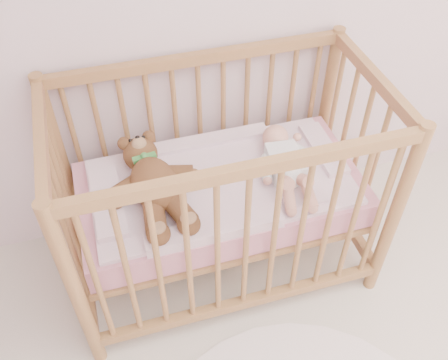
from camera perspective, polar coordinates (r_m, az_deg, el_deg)
name	(u,v)px	position (r m, az deg, el deg)	size (l,w,h in m)	color
crib	(221,191)	(2.19, -0.37, -1.32)	(1.36, 0.76, 1.00)	#9F6443
mattress	(221,194)	(2.20, -0.37, -1.58)	(1.22, 0.62, 0.13)	pink
blanket	(221,182)	(2.14, -0.38, -0.22)	(1.10, 0.58, 0.06)	pink
baby	(285,160)	(2.15, 7.00, 2.34)	(0.25, 0.53, 0.13)	white
teddy_bear	(155,185)	(2.03, -7.93, -0.53)	(0.42, 0.59, 0.16)	brown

